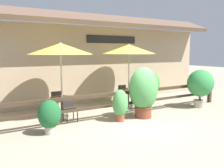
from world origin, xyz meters
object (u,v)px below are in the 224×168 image
object	(u,v)px
chair_near_wallside	(55,100)
chair_middle_streetside	(137,97)
potted_plant_entrance_palm	(200,84)
potted_plant_broad_leaf	(144,91)
dining_table_middle	(129,93)
potted_plant_tall_tropical	(50,115)
chair_near_streetside	(69,107)
dining_table_near	(62,101)
patio_umbrella_near	(61,49)
chair_middle_wallside	(121,93)
patio_umbrella_middle	(129,49)
potted_plant_small_flowering	(152,84)
potted_plant_corner_fern	(120,105)

from	to	relation	value
chair_near_wallside	chair_middle_streetside	size ratio (longest dim) A/B	1.00
chair_middle_streetside	potted_plant_entrance_palm	distance (m)	2.85
chair_middle_streetside	potted_plant_broad_leaf	distance (m)	1.50
chair_near_wallside	dining_table_middle	distance (m)	3.26
potted_plant_tall_tropical	chair_near_streetside	bearing A→B (deg)	44.41
dining_table_middle	potted_plant_tall_tropical	bearing A→B (deg)	-155.18
dining_table_middle	potted_plant_entrance_palm	bearing A→B (deg)	-37.52
potted_plant_tall_tropical	dining_table_near	bearing A→B (deg)	59.28
dining_table_near	potted_plant_broad_leaf	bearing A→B (deg)	-34.36
patio_umbrella_near	potted_plant_entrance_palm	xyz separation A→B (m)	(5.67, -1.66, -1.51)
potted_plant_tall_tropical	chair_middle_wallside	bearing A→B (deg)	31.74
patio_umbrella_middle	potted_plant_small_flowering	world-z (taller)	patio_umbrella_middle
potted_plant_tall_tropical	potted_plant_small_flowering	size ratio (longest dim) A/B	0.76
patio_umbrella_middle	potted_plant_corner_fern	distance (m)	3.22
dining_table_near	chair_near_streetside	size ratio (longest dim) A/B	1.00
patio_umbrella_near	potted_plant_broad_leaf	bearing A→B (deg)	-34.36
dining_table_middle	potted_plant_entrance_palm	world-z (taller)	potted_plant_entrance_palm
chair_middle_streetside	dining_table_near	bearing A→B (deg)	162.22
chair_near_streetside	patio_umbrella_middle	bearing A→B (deg)	17.24
patio_umbrella_near	dining_table_middle	bearing A→B (deg)	4.09
potted_plant_small_flowering	potted_plant_tall_tropical	bearing A→B (deg)	-154.90
dining_table_near	patio_umbrella_middle	distance (m)	3.75
potted_plant_corner_fern	dining_table_middle	bearing A→B (deg)	48.05
dining_table_middle	chair_near_streetside	bearing A→B (deg)	-163.49
dining_table_middle	chair_near_wallside	bearing A→B (deg)	171.32
patio_umbrella_near	chair_near_streetside	bearing A→B (deg)	-89.85
dining_table_middle	potted_plant_corner_fern	size ratio (longest dim) A/B	0.78
chair_near_streetside	chair_middle_streetside	world-z (taller)	same
chair_near_streetside	chair_middle_streetside	size ratio (longest dim) A/B	1.00
potted_plant_broad_leaf	dining_table_near	bearing A→B (deg)	145.64
patio_umbrella_middle	potted_plant_entrance_palm	size ratio (longest dim) A/B	1.68
potted_plant_broad_leaf	patio_umbrella_middle	bearing A→B (deg)	69.74
patio_umbrella_middle	dining_table_middle	xyz separation A→B (m)	(0.00, 0.00, -1.93)
potted_plant_corner_fern	chair_middle_streetside	bearing A→B (deg)	36.77
chair_middle_wallside	potted_plant_corner_fern	world-z (taller)	potted_plant_corner_fern
patio_umbrella_middle	potted_plant_small_flowering	xyz separation A→B (m)	(2.28, 1.09, -1.81)
potted_plant_small_flowering	chair_near_streetside	bearing A→B (deg)	-159.58
patio_umbrella_near	chair_middle_streetside	distance (m)	3.77
potted_plant_corner_fern	potted_plant_tall_tropical	size ratio (longest dim) A/B	1.09
chair_near_streetside	potted_plant_broad_leaf	world-z (taller)	potted_plant_broad_leaf
chair_near_streetside	chair_middle_streetside	xyz separation A→B (m)	(3.14, 0.27, 0.00)
patio_umbrella_near	potted_plant_tall_tropical	bearing A→B (deg)	-120.72
dining_table_near	chair_middle_streetside	bearing A→B (deg)	-8.15
chair_middle_wallside	patio_umbrella_middle	bearing A→B (deg)	91.52
chair_middle_streetside	potted_plant_corner_fern	world-z (taller)	potted_plant_corner_fern
chair_near_streetside	patio_umbrella_middle	size ratio (longest dim) A/B	0.32
chair_near_wallside	potted_plant_corner_fern	world-z (taller)	potted_plant_corner_fern
potted_plant_entrance_palm	potted_plant_broad_leaf	bearing A→B (deg)	-179.19
chair_near_streetside	potted_plant_small_flowering	size ratio (longest dim) A/B	0.65
dining_table_middle	chair_middle_wallside	world-z (taller)	chair_middle_wallside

